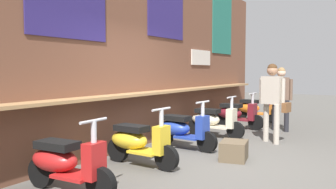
# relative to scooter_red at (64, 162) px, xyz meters

# --- Properties ---
(ground_plane) EXTENTS (37.07, 37.07, 0.00)m
(ground_plane) POSITION_rel_scooter_red_xyz_m (2.20, -1.08, -0.39)
(ground_plane) COLOR #56544F
(market_stall_facade) EXTENTS (13.24, 0.61, 3.92)m
(market_stall_facade) POSITION_rel_scooter_red_xyz_m (2.20, 0.94, 1.57)
(market_stall_facade) COLOR brown
(market_stall_facade) RESTS_ON ground_plane
(scooter_red) EXTENTS (0.49, 1.40, 0.97)m
(scooter_red) POSITION_rel_scooter_red_xyz_m (0.00, 0.00, 0.00)
(scooter_red) COLOR red
(scooter_red) RESTS_ON ground_plane
(scooter_yellow) EXTENTS (0.46, 1.40, 0.97)m
(scooter_yellow) POSITION_rel_scooter_red_xyz_m (1.50, 0.00, 0.00)
(scooter_yellow) COLOR gold
(scooter_yellow) RESTS_ON ground_plane
(scooter_blue) EXTENTS (0.48, 1.40, 0.97)m
(scooter_blue) POSITION_rel_scooter_red_xyz_m (2.94, 0.00, 0.00)
(scooter_blue) COLOR #233D9E
(scooter_blue) RESTS_ON ground_plane
(scooter_cream) EXTENTS (0.46, 1.40, 0.97)m
(scooter_cream) POSITION_rel_scooter_red_xyz_m (4.36, 0.00, 0.00)
(scooter_cream) COLOR beige
(scooter_cream) RESTS_ON ground_plane
(scooter_maroon) EXTENTS (0.47, 1.40, 0.97)m
(scooter_maroon) POSITION_rel_scooter_red_xyz_m (5.81, 0.00, 0.00)
(scooter_maroon) COLOR maroon
(scooter_maroon) RESTS_ON ground_plane
(scooter_orange) EXTENTS (0.47, 1.40, 0.97)m
(scooter_orange) POSITION_rel_scooter_red_xyz_m (7.33, 0.00, 0.00)
(scooter_orange) COLOR orange
(scooter_orange) RESTS_ON ground_plane
(shopper_with_handbag) EXTENTS (0.36, 0.65, 1.63)m
(shopper_with_handbag) POSITION_rel_scooter_red_xyz_m (6.02, -1.12, 0.59)
(shopper_with_handbag) COLOR #232328
(shopper_with_handbag) RESTS_ON ground_plane
(shopper_browsing) EXTENTS (0.33, 0.67, 1.69)m
(shopper_browsing) POSITION_rel_scooter_red_xyz_m (4.45, -1.36, 0.64)
(shopper_browsing) COLOR #ADA393
(shopper_browsing) RESTS_ON ground_plane
(merchandise_crate) EXTENTS (0.62, 0.54, 0.33)m
(merchandise_crate) POSITION_rel_scooter_red_xyz_m (2.66, -1.21, -0.23)
(merchandise_crate) COLOR brown
(merchandise_crate) RESTS_ON ground_plane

